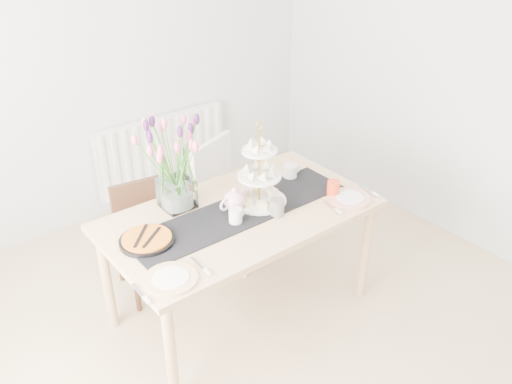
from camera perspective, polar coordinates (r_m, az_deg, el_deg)
room_shell at (r=2.47m, az=3.67°, el=2.15°), size 4.50×4.50×4.50m
radiator at (r=4.73m, az=-9.78°, el=4.38°), size 1.20×0.08×0.60m
dining_table at (r=3.25m, az=-1.64°, el=-3.28°), size 1.60×0.90×0.75m
chair_brown at (r=3.70m, az=-11.48°, el=-3.89°), size 0.44×0.44×0.75m
chair_white at (r=3.87m, az=-3.17°, el=-0.07°), size 0.57×0.57×0.90m
table_runner at (r=3.20m, az=-1.66°, el=-2.07°), size 1.40×0.35×0.01m
tulip_vase at (r=3.12m, az=-8.69°, el=4.27°), size 0.67×0.67×0.57m
cake_stand at (r=3.23m, az=0.36°, el=0.95°), size 0.33×0.33×0.48m
teapot at (r=3.20m, az=-2.27°, el=-0.87°), size 0.23×0.19×0.14m
cream_jug at (r=3.57m, az=3.62°, el=2.17°), size 0.10×0.10×0.09m
tart_tin at (r=2.99m, az=-11.41°, el=-4.98°), size 0.30×0.30×0.04m
mug_grey at (r=3.16m, az=2.23°, el=-1.62°), size 0.12×0.12×0.10m
mug_white at (r=3.08m, az=-2.17°, el=-2.55°), size 0.09×0.09×0.09m
mug_orange at (r=3.39m, az=8.15°, el=0.40°), size 0.11×0.11×0.09m
plate_left at (r=2.72m, az=-8.96°, el=-9.01°), size 0.28×0.28×0.01m
plate_right at (r=3.38m, az=9.83°, el=-0.66°), size 0.30×0.30×0.01m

